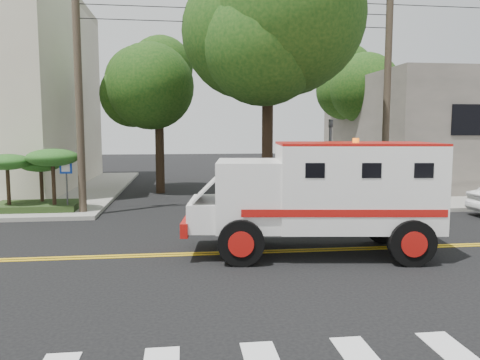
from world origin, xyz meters
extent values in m
plane|color=black|center=(0.00, 0.00, 0.00)|extent=(100.00, 100.00, 0.00)
cube|color=gray|center=(13.50, 13.50, 0.07)|extent=(17.00, 17.00, 0.15)
cube|color=#615A53|center=(15.00, 14.00, 3.15)|extent=(14.00, 12.00, 6.00)
cylinder|color=#382D23|center=(-5.60, 6.00, 4.50)|extent=(0.28, 0.28, 9.00)
cylinder|color=#382D23|center=(6.30, 6.20, 4.50)|extent=(0.28, 0.28, 9.00)
cylinder|color=black|center=(1.50, 6.50, 3.50)|extent=(0.44, 0.44, 7.00)
sphere|color=#10370F|center=(1.50, 6.50, 7.00)|extent=(5.32, 5.32, 5.32)
sphere|color=#10370F|center=(2.64, 5.74, 7.57)|extent=(4.56, 4.56, 4.56)
cylinder|color=black|center=(-3.00, 12.00, 2.80)|extent=(0.44, 0.44, 5.60)
sphere|color=#10370F|center=(-3.00, 12.00, 5.60)|extent=(3.92, 3.92, 3.92)
sphere|color=#10370F|center=(-2.16, 11.44, 6.02)|extent=(3.36, 3.36, 3.36)
cylinder|color=black|center=(8.50, 16.00, 2.97)|extent=(0.44, 0.44, 5.95)
sphere|color=#10370F|center=(8.50, 16.00, 5.95)|extent=(4.20, 4.20, 4.20)
sphere|color=#10370F|center=(9.40, 15.40, 6.40)|extent=(3.60, 3.60, 3.60)
cylinder|color=#3F3F42|center=(3.80, 5.60, 1.80)|extent=(0.12, 0.12, 3.60)
imported|color=#3F3F42|center=(3.80, 5.60, 3.15)|extent=(0.15, 0.18, 0.90)
cylinder|color=#3F3F42|center=(-6.20, 6.20, 1.00)|extent=(0.06, 0.06, 2.00)
cube|color=#0C33A5|center=(-6.20, 6.14, 1.80)|extent=(0.45, 0.03, 0.45)
cube|color=#1E3314|center=(-7.50, 6.80, 0.27)|extent=(3.20, 2.00, 0.24)
cylinder|color=black|center=(-8.40, 6.50, 1.15)|extent=(0.14, 0.14, 1.52)
ellipsoid|color=#214916|center=(-8.40, 6.50, 2.00)|extent=(1.73, 1.73, 0.60)
cylinder|color=black|center=(-7.40, 7.20, 1.07)|extent=(0.14, 0.14, 1.36)
ellipsoid|color=#214916|center=(-7.40, 7.20, 1.83)|extent=(1.55, 1.55, 0.54)
cylinder|color=black|center=(-6.70, 6.30, 1.23)|extent=(0.14, 0.14, 1.68)
ellipsoid|color=#214916|center=(-6.70, 6.30, 2.17)|extent=(1.91, 1.91, 0.66)
cube|color=silver|center=(2.53, -0.40, 1.77)|extent=(4.20, 2.80, 2.12)
cube|color=silver|center=(-0.18, -0.06, 1.57)|extent=(1.88, 2.41, 1.72)
cube|color=black|center=(-0.96, 0.04, 2.02)|extent=(0.27, 1.71, 0.71)
cube|color=silver|center=(-1.23, 0.07, 1.06)|extent=(1.15, 2.12, 0.71)
cube|color=#A6110C|center=(-1.73, 0.14, 0.81)|extent=(0.45, 2.18, 0.35)
cube|color=#A6110C|center=(2.53, -0.40, 2.86)|extent=(4.20, 2.80, 0.06)
cylinder|color=black|center=(-0.52, -1.15, 0.56)|extent=(1.14, 0.46, 1.11)
cylinder|color=black|center=(-0.24, 1.09, 0.56)|extent=(1.14, 0.46, 1.11)
cylinder|color=black|center=(3.49, -1.66, 0.56)|extent=(1.14, 0.46, 1.11)
cylinder|color=black|center=(3.77, 0.58, 0.56)|extent=(1.14, 0.46, 1.11)
imported|color=gray|center=(5.50, 8.08, 1.10)|extent=(0.83, 0.72, 1.90)
imported|color=gray|center=(9.58, 9.31, 0.92)|extent=(0.77, 0.61, 1.55)
camera|label=1|loc=(-1.87, -11.90, 3.22)|focal=35.00mm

